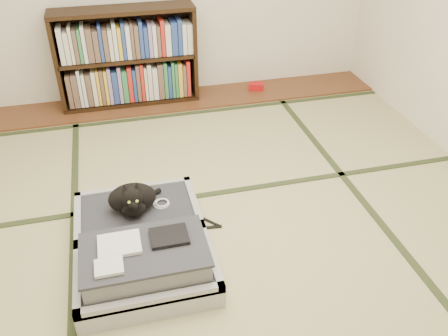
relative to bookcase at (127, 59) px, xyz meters
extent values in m
plane|color=#C8BF85|center=(0.46, -2.07, -0.45)|extent=(4.50, 4.50, 0.00)
cube|color=brown|center=(0.46, -0.07, -0.44)|extent=(4.00, 0.50, 0.02)
cube|color=#B60E12|center=(1.27, -0.04, -0.40)|extent=(0.17, 0.13, 0.07)
cube|color=#2D381E|center=(-0.54, -2.07, -0.45)|extent=(0.05, 4.50, 0.01)
cube|color=#2D381E|center=(1.46, -2.07, -0.45)|extent=(0.05, 4.50, 0.01)
cube|color=#2D381E|center=(0.46, -1.67, -0.45)|extent=(4.00, 0.05, 0.01)
cube|color=#2D381E|center=(0.46, -0.37, -0.45)|extent=(4.00, 0.05, 0.01)
cube|color=black|center=(-0.63, 0.00, 0.02)|extent=(0.04, 0.30, 0.83)
cube|color=black|center=(0.63, 0.00, 0.02)|extent=(0.04, 0.30, 0.83)
cube|color=black|center=(0.00, 0.00, -0.42)|extent=(1.30, 0.30, 0.04)
cube|color=black|center=(0.00, 0.00, 0.46)|extent=(1.30, 0.30, 0.04)
cube|color=black|center=(0.00, 0.00, 0.02)|extent=(1.24, 0.30, 0.03)
cube|color=black|center=(0.00, 0.14, 0.02)|extent=(1.30, 0.02, 0.83)
cube|color=gray|center=(0.00, -0.02, -0.20)|extent=(1.17, 0.21, 0.35)
cube|color=gray|center=(0.00, -0.02, 0.21)|extent=(1.17, 0.21, 0.32)
cube|color=#A8A9AD|center=(-0.12, -2.43, -0.38)|extent=(0.79, 0.53, 0.14)
cube|color=#32323A|center=(-0.12, -2.43, -0.35)|extent=(0.70, 0.44, 0.10)
cube|color=#A8A9AD|center=(-0.12, -2.67, -0.31)|extent=(0.79, 0.04, 0.05)
cube|color=#A8A9AD|center=(-0.12, -2.19, -0.31)|extent=(0.79, 0.04, 0.05)
cube|color=#A8A9AD|center=(-0.49, -2.43, -0.31)|extent=(0.04, 0.53, 0.05)
cube|color=#A8A9AD|center=(0.25, -2.43, -0.31)|extent=(0.04, 0.53, 0.05)
cube|color=#A8A9AD|center=(-0.12, -1.91, -0.38)|extent=(0.79, 0.53, 0.14)
cube|color=#32323A|center=(-0.12, -1.91, -0.35)|extent=(0.70, 0.44, 0.10)
cube|color=#A8A9AD|center=(-0.12, -2.15, -0.31)|extent=(0.79, 0.04, 0.05)
cube|color=#A8A9AD|center=(-0.12, -1.66, -0.31)|extent=(0.79, 0.04, 0.05)
cube|color=#A8A9AD|center=(-0.49, -1.91, -0.31)|extent=(0.04, 0.53, 0.05)
cube|color=#A8A9AD|center=(0.25, -1.91, -0.31)|extent=(0.04, 0.53, 0.05)
cylinder|color=black|center=(-0.12, -2.17, -0.30)|extent=(0.71, 0.03, 0.03)
cube|color=gray|center=(-0.12, -2.43, -0.25)|extent=(0.67, 0.41, 0.14)
cube|color=#323239|center=(-0.12, -2.43, -0.17)|extent=(0.69, 0.43, 0.02)
cube|color=silver|center=(-0.25, -2.38, -0.15)|extent=(0.23, 0.19, 0.02)
cube|color=black|center=(0.03, -2.38, -0.15)|extent=(0.21, 0.17, 0.02)
cube|color=silver|center=(-0.31, -2.54, -0.15)|extent=(0.15, 0.13, 0.02)
cube|color=white|center=(-0.35, -2.68, -0.38)|extent=(0.06, 0.01, 0.04)
cube|color=white|center=(-0.23, -2.68, -0.39)|extent=(0.05, 0.01, 0.04)
cube|color=orange|center=(0.14, -2.68, -0.38)|extent=(0.05, 0.01, 0.04)
cube|color=#197F33|center=(0.07, -2.68, -0.36)|extent=(0.04, 0.01, 0.03)
ellipsoid|color=black|center=(-0.14, -1.90, -0.21)|extent=(0.30, 0.20, 0.19)
ellipsoid|color=black|center=(-0.14, -1.99, -0.23)|extent=(0.15, 0.11, 0.11)
ellipsoid|color=black|center=(-0.14, -2.02, -0.11)|extent=(0.13, 0.12, 0.12)
sphere|color=black|center=(-0.14, -2.08, -0.13)|extent=(0.06, 0.06, 0.06)
cone|color=black|center=(-0.18, -2.00, -0.05)|extent=(0.05, 0.06, 0.06)
cone|color=black|center=(-0.10, -2.00, -0.05)|extent=(0.05, 0.06, 0.06)
sphere|color=#A5BF33|center=(-0.17, -2.08, -0.10)|extent=(0.02, 0.02, 0.02)
sphere|color=#A5BF33|center=(-0.12, -2.08, -0.10)|extent=(0.02, 0.02, 0.02)
cylinder|color=black|center=(-0.04, -1.81, -0.27)|extent=(0.19, 0.11, 0.03)
torus|color=white|center=(0.04, -1.90, -0.29)|extent=(0.11, 0.11, 0.01)
torus|color=white|center=(0.04, -1.90, -0.28)|extent=(0.09, 0.09, 0.01)
cube|color=black|center=(0.22, -2.02, -0.44)|extent=(0.38, 0.06, 0.01)
cube|color=black|center=(0.11, -1.96, -0.44)|extent=(0.18, 0.08, 0.01)
cube|color=black|center=(0.34, -1.96, -0.44)|extent=(0.14, 0.15, 0.01)
cylinder|color=black|center=(0.22, -1.89, -0.44)|extent=(0.03, 0.07, 0.01)
camera|label=1|loc=(-0.16, -4.37, 1.63)|focal=38.00mm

